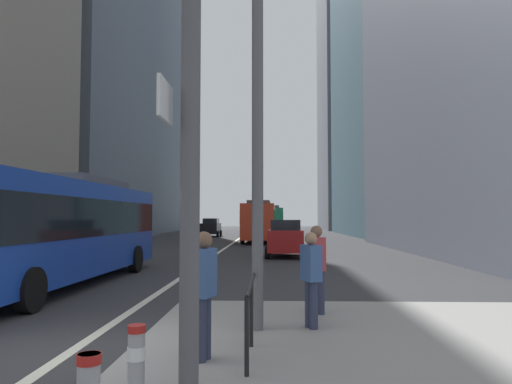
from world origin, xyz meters
The scene contains 19 objects.
ground_plane centered at (0.00, 20.00, 0.00)m, with size 160.00×160.00×0.00m, color #303033.
median_island centered at (5.50, -1.00, 0.07)m, with size 9.00×10.00×0.15m, color gray.
lane_centre_line centered at (0.00, 30.00, 0.01)m, with size 0.20×80.00×0.01m, color beige.
office_tower_left_mid centered at (-16.00, 36.98, 19.56)m, with size 12.11×21.32×39.13m, color slate.
office_tower_left_far centered at (-16.00, 60.65, 27.19)m, with size 10.46×19.86×54.38m, color slate.
office_tower_right_mid centered at (17.00, 48.96, 19.98)m, with size 10.47×24.42×39.96m, color slate.
office_tower_right_far centered at (17.00, 71.95, 27.09)m, with size 10.84×16.37×54.17m, color gray.
city_bus_blue_oncoming centered at (-3.29, 7.04, 1.84)m, with size 2.83×11.93×3.40m.
city_bus_red_receding centered at (2.13, 32.97, 1.83)m, with size 2.85×10.58×3.40m.
city_bus_red_distant centered at (3.02, 49.83, 1.84)m, with size 2.85×11.08×3.40m.
car_oncoming_mid centered at (-3.40, 43.70, 0.99)m, with size 2.04×4.42×1.94m.
car_receding_near centered at (3.85, 17.98, 0.99)m, with size 2.16×4.12×1.94m.
traffic_signal_gantry centered at (0.09, -1.82, 4.12)m, with size 6.31×0.65×6.00m.
street_lamp_post centered at (2.86, 1.20, 5.28)m, with size 5.50×0.32×8.00m.
bollard_right centered at (1.66, -1.97, 0.59)m, with size 0.20×0.20×0.78m.
pedestrian_railing centered at (2.80, 0.80, 0.87)m, with size 0.06×4.03×0.98m.
pedestrian_waiting centered at (3.80, 1.34, 1.08)m, with size 0.38×0.45×1.67m.
pedestrian_walking centered at (4.01, 2.54, 1.14)m, with size 0.41×0.28×1.76m.
pedestrian_far centered at (2.18, -0.56, 1.12)m, with size 0.34×0.43×1.74m.
Camera 1 is at (3.10, -7.05, 2.09)m, focal length 33.26 mm.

